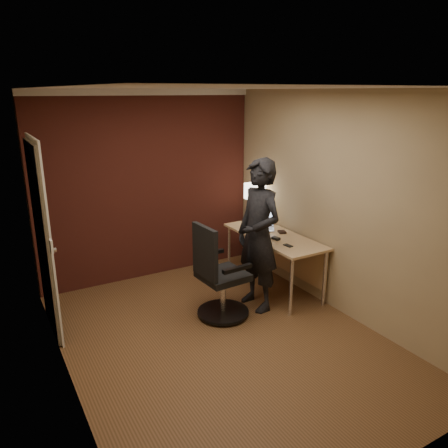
# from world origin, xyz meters

# --- Properties ---
(room) EXTENTS (4.00, 4.00, 4.00)m
(room) POSITION_xyz_m (-0.27, 1.54, 1.37)
(room) COLOR brown
(room) RESTS_ON ground
(desk) EXTENTS (0.60, 1.50, 0.73)m
(desk) POSITION_xyz_m (1.25, 0.72, 0.60)
(desk) COLOR tan
(desk) RESTS_ON ground
(desk_lamp) EXTENTS (0.22, 0.22, 0.54)m
(desk_lamp) POSITION_xyz_m (1.32, 1.37, 1.15)
(desk_lamp) COLOR silver
(desk_lamp) RESTS_ON desk
(laptop) EXTENTS (0.42, 0.40, 0.23)m
(laptop) POSITION_xyz_m (1.21, 1.04, 0.79)
(laptop) COLOR silver
(laptop) RESTS_ON desk
(mouse) EXTENTS (0.07, 0.11, 0.03)m
(mouse) POSITION_xyz_m (1.10, 0.57, 0.75)
(mouse) COLOR black
(mouse) RESTS_ON desk
(phone) EXTENTS (0.07, 0.12, 0.01)m
(phone) POSITION_xyz_m (1.08, 0.32, 0.73)
(phone) COLOR black
(phone) RESTS_ON desk
(wallet) EXTENTS (0.12, 0.14, 0.02)m
(wallet) POSITION_xyz_m (1.33, 0.75, 0.74)
(wallet) COLOR black
(wallet) RESTS_ON desk
(office_chair) EXTENTS (0.59, 0.62, 1.09)m
(office_chair) POSITION_xyz_m (0.19, 0.41, 0.48)
(office_chair) COLOR black
(office_chair) RESTS_ON ground
(person) EXTENTS (0.47, 0.67, 1.78)m
(person) POSITION_xyz_m (0.73, 0.42, 0.89)
(person) COLOR black
(person) RESTS_ON ground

